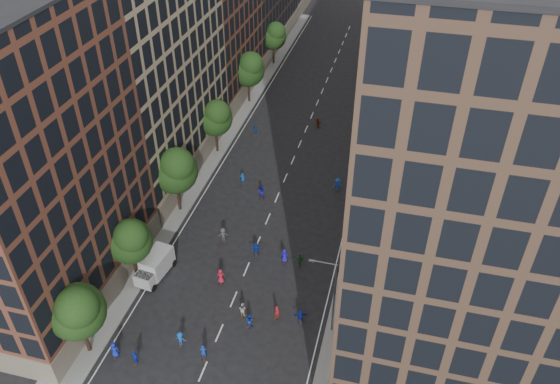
# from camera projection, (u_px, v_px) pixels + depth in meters

# --- Properties ---
(ground) EXTENTS (240.00, 240.00, 0.00)m
(ground) POSITION_uv_depth(u_px,v_px,m) (292.00, 162.00, 77.37)
(ground) COLOR black
(ground) RESTS_ON ground
(sidewalk_left) EXTENTS (4.00, 105.00, 0.15)m
(sidewalk_left) POSITION_uv_depth(u_px,v_px,m) (229.00, 125.00, 85.50)
(sidewalk_left) COLOR slate
(sidewalk_left) RESTS_ON ground
(sidewalk_right) EXTENTS (4.00, 105.00, 0.15)m
(sidewalk_right) POSITION_uv_depth(u_px,v_px,m) (382.00, 145.00, 80.76)
(sidewalk_right) COLOR slate
(sidewalk_right) RESTS_ON ground
(bldg_left_a) EXTENTS (14.00, 22.00, 30.00)m
(bldg_left_a) POSITION_uv_depth(u_px,v_px,m) (18.00, 168.00, 49.66)
(bldg_left_a) COLOR brown
(bldg_left_a) RESTS_ON ground
(bldg_left_b) EXTENTS (14.00, 26.00, 34.00)m
(bldg_left_b) POSITION_uv_depth(u_px,v_px,m) (134.00, 48.00, 67.02)
(bldg_left_b) COLOR #998664
(bldg_left_b) RESTS_ON ground
(bldg_left_c) EXTENTS (14.00, 20.00, 28.00)m
(bldg_left_c) POSITION_uv_depth(u_px,v_px,m) (203.00, 11.00, 86.63)
(bldg_left_c) COLOR brown
(bldg_left_c) RESTS_ON ground
(bldg_right_a) EXTENTS (14.00, 30.00, 36.00)m
(bldg_right_a) POSITION_uv_depth(u_px,v_px,m) (455.00, 177.00, 43.44)
(bldg_right_a) COLOR #493427
(bldg_right_a) RESTS_ON ground
(bldg_right_b) EXTENTS (14.00, 28.00, 33.00)m
(bldg_right_b) POSITION_uv_depth(u_px,v_px,m) (452.00, 54.00, 66.78)
(bldg_right_b) COLOR #675F55
(bldg_right_b) RESTS_ON ground
(tree_left_0) EXTENTS (5.20, 5.20, 8.83)m
(tree_left_0) POSITION_uv_depth(u_px,v_px,m) (77.00, 310.00, 47.98)
(tree_left_0) COLOR black
(tree_left_0) RESTS_ON ground
(tree_left_1) EXTENTS (4.80, 4.80, 8.21)m
(tree_left_1) POSITION_uv_depth(u_px,v_px,m) (130.00, 240.00, 55.98)
(tree_left_1) COLOR black
(tree_left_1) RESTS_ON ground
(tree_left_2) EXTENTS (5.60, 5.60, 9.45)m
(tree_left_2) POSITION_uv_depth(u_px,v_px,m) (175.00, 169.00, 64.75)
(tree_left_2) COLOR black
(tree_left_2) RESTS_ON ground
(tree_left_3) EXTENTS (5.00, 5.00, 8.58)m
(tree_left_3) POSITION_uv_depth(u_px,v_px,m) (216.00, 117.00, 75.93)
(tree_left_3) COLOR black
(tree_left_3) RESTS_ON ground
(tree_left_4) EXTENTS (5.40, 5.40, 9.08)m
(tree_left_4) POSITION_uv_depth(u_px,v_px,m) (249.00, 68.00, 88.13)
(tree_left_4) COLOR black
(tree_left_4) RESTS_ON ground
(tree_left_5) EXTENTS (4.80, 4.80, 8.33)m
(tree_left_5) POSITION_uv_depth(u_px,v_px,m) (274.00, 35.00, 100.78)
(tree_left_5) COLOR black
(tree_left_5) RESTS_ON ground
(tree_right_a) EXTENTS (5.00, 5.00, 8.39)m
(tree_right_a) POSITION_uv_depth(u_px,v_px,m) (383.00, 111.00, 77.81)
(tree_right_a) COLOR black
(tree_right_a) RESTS_ON ground
(tree_right_b) EXTENTS (5.20, 5.20, 8.83)m
(tree_right_b) POSITION_uv_depth(u_px,v_px,m) (395.00, 54.00, 93.08)
(tree_right_b) COLOR black
(tree_right_b) RESTS_ON ground
(streetlamp_near) EXTENTS (2.64, 0.22, 9.06)m
(streetlamp_near) POSITION_uv_depth(u_px,v_px,m) (332.00, 294.00, 50.54)
(streetlamp_near) COLOR #595B60
(streetlamp_near) RESTS_ON ground
(streetlamp_far) EXTENTS (2.64, 0.22, 9.06)m
(streetlamp_far) POSITION_uv_depth(u_px,v_px,m) (373.00, 122.00, 76.08)
(streetlamp_far) COLOR #595B60
(streetlamp_far) RESTS_ON ground
(cargo_van) EXTENTS (3.00, 5.24, 2.65)m
(cargo_van) POSITION_uv_depth(u_px,v_px,m) (155.00, 266.00, 58.82)
(cargo_van) COLOR #B9B9BB
(cargo_van) RESTS_ON ground
(skater_0) EXTENTS (0.88, 0.58, 1.78)m
(skater_0) POSITION_uv_depth(u_px,v_px,m) (115.00, 350.00, 50.72)
(skater_0) COLOR #1423A5
(skater_0) RESTS_ON ground
(skater_1) EXTENTS (0.75, 0.63, 1.75)m
(skater_1) POSITION_uv_depth(u_px,v_px,m) (203.00, 352.00, 50.55)
(skater_1) COLOR #1434A4
(skater_1) RESTS_ON ground
(skater_2) EXTENTS (0.96, 0.87, 1.60)m
(skater_2) POSITION_uv_depth(u_px,v_px,m) (250.00, 321.00, 53.59)
(skater_2) COLOR #1735BE
(skater_2) RESTS_ON ground
(skater_3) EXTENTS (1.09, 0.66, 1.65)m
(skater_3) POSITION_uv_depth(u_px,v_px,m) (181.00, 339.00, 51.78)
(skater_3) COLOR #144AA9
(skater_3) RESTS_ON ground
(skater_4) EXTENTS (1.09, 0.74, 1.72)m
(skater_4) POSITION_uv_depth(u_px,v_px,m) (135.00, 358.00, 50.05)
(skater_4) COLOR #152CAE
(skater_4) RESTS_ON ground
(skater_5) EXTENTS (1.47, 0.90, 1.52)m
(skater_5) POSITION_uv_depth(u_px,v_px,m) (300.00, 316.00, 54.08)
(skater_5) COLOR navy
(skater_5) RESTS_ON ground
(skater_6) EXTENTS (1.02, 0.80, 1.85)m
(skater_6) POSITION_uv_depth(u_px,v_px,m) (221.00, 276.00, 58.21)
(skater_6) COLOR maroon
(skater_6) RESTS_ON ground
(skater_7) EXTENTS (0.69, 0.58, 1.60)m
(skater_7) POSITION_uv_depth(u_px,v_px,m) (277.00, 312.00, 54.44)
(skater_7) COLOR #A91C1D
(skater_7) RESTS_ON ground
(skater_8) EXTENTS (0.92, 0.78, 1.65)m
(skater_8) POSITION_uv_depth(u_px,v_px,m) (243.00, 309.00, 54.68)
(skater_8) COLOR #B5B6B2
(skater_8) RESTS_ON ground
(skater_9) EXTENTS (1.32, 1.06, 1.78)m
(skater_9) POSITION_uv_depth(u_px,v_px,m) (223.00, 235.00, 63.59)
(skater_9) COLOR #424247
(skater_9) RESTS_ON ground
(skater_10) EXTENTS (1.05, 0.64, 1.68)m
(skater_10) POSITION_uv_depth(u_px,v_px,m) (300.00, 260.00, 60.33)
(skater_10) COLOR #1D6229
(skater_10) RESTS_ON ground
(skater_11) EXTENTS (1.63, 0.83, 1.68)m
(skater_11) POSITION_uv_depth(u_px,v_px,m) (256.00, 249.00, 61.72)
(skater_11) COLOR #1636B5
(skater_11) RESTS_ON ground
(skater_12) EXTENTS (0.92, 0.68, 1.73)m
(skater_12) POSITION_uv_depth(u_px,v_px,m) (285.00, 256.00, 60.80)
(skater_12) COLOR #2016B5
(skater_12) RESTS_ON ground
(skater_13) EXTENTS (0.67, 0.44, 1.80)m
(skater_13) POSITION_uv_depth(u_px,v_px,m) (243.00, 179.00, 72.52)
(skater_13) COLOR #124598
(skater_13) RESTS_ON ground
(skater_14) EXTENTS (1.06, 0.91, 1.91)m
(skater_14) POSITION_uv_depth(u_px,v_px,m) (261.00, 192.00, 70.14)
(skater_14) COLOR #1914AA
(skater_14) RESTS_ON ground
(skater_15) EXTENTS (1.37, 1.10, 1.86)m
(skater_15) POSITION_uv_depth(u_px,v_px,m) (338.00, 185.00, 71.39)
(skater_15) COLOR #1643B3
(skater_15) RESTS_ON ground
(skater_16) EXTENTS (0.94, 0.45, 1.57)m
(skater_16) POSITION_uv_depth(u_px,v_px,m) (256.00, 130.00, 82.90)
(skater_16) COLOR #13449B
(skater_16) RESTS_ON ground
(skater_17) EXTENTS (1.47, 0.81, 1.51)m
(skater_17) POSITION_uv_depth(u_px,v_px,m) (318.00, 123.00, 84.82)
(skater_17) COLOR maroon
(skater_17) RESTS_ON ground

